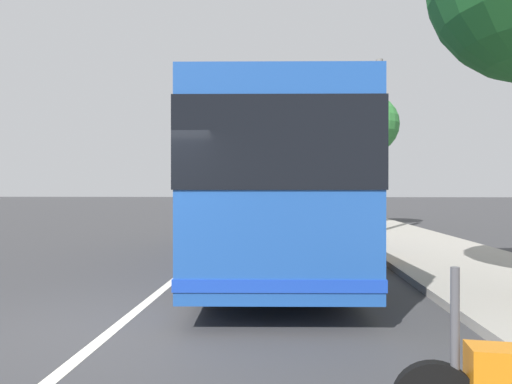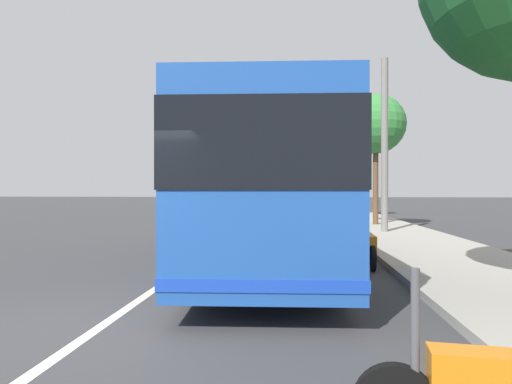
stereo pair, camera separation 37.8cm
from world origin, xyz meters
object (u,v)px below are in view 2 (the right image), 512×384
object	(u,v)px
coach_bus	(268,184)
car_behind_bus	(260,199)
roadside_tree_far_block	(356,147)
roadside_tree_mid_block	(376,125)
car_far_distant	(289,204)
car_ahead_same_lane	(249,201)
motorcycle_angled	(368,246)
car_side_street	(240,204)
utility_pole	(385,147)

from	to	relation	value
coach_bus	car_behind_bus	xyz separation A→B (m)	(45.25, 4.15, -1.28)
roadside_tree_far_block	roadside_tree_mid_block	bearing A→B (deg)	178.28
car_behind_bus	car_far_distant	bearing A→B (deg)	7.96
car_ahead_same_lane	coach_bus	bearing A→B (deg)	6.91
car_far_distant	coach_bus	bearing A→B (deg)	176.78
car_ahead_same_lane	roadside_tree_far_block	world-z (taller)	roadside_tree_far_block
car_behind_bus	roadside_tree_far_block	xyz separation A→B (m)	(-25.73, -8.88, 4.14)
motorcycle_angled	roadside_tree_far_block	bearing A→B (deg)	-5.11
car_side_street	roadside_tree_mid_block	size ratio (longest dim) A/B	0.72
car_ahead_same_lane	car_behind_bus	bearing A→B (deg)	179.39
coach_bus	car_side_street	size ratio (longest dim) A/B	2.27
car_side_street	roadside_tree_far_block	distance (m)	9.82
roadside_tree_mid_block	roadside_tree_far_block	distance (m)	8.81
motorcycle_angled	roadside_tree_far_block	xyz separation A→B (m)	(19.51, -2.35, 4.33)
car_side_street	car_ahead_same_lane	size ratio (longest dim) A/B	1.02
coach_bus	utility_pole	size ratio (longest dim) A/B	1.49
roadside_tree_mid_block	motorcycle_angled	bearing A→B (deg)	169.00
coach_bus	car_ahead_same_lane	size ratio (longest dim) A/B	2.33
car_ahead_same_lane	roadside_tree_mid_block	distance (m)	23.31
motorcycle_angled	car_far_distant	world-z (taller)	car_far_distant
car_side_street	utility_pole	world-z (taller)	utility_pole
coach_bus	roadside_tree_mid_block	bearing A→B (deg)	-25.86
coach_bus	roadside_tree_mid_block	xyz separation A→B (m)	(10.71, -4.47, 3.02)
motorcycle_angled	roadside_tree_far_block	distance (m)	20.12
roadside_tree_mid_block	utility_pole	xyz separation A→B (m)	(-3.65, 0.30, -1.42)
car_behind_bus	motorcycle_angled	bearing A→B (deg)	5.37
coach_bus	roadside_tree_mid_block	size ratio (longest dim) A/B	1.63
car_far_distant	car_ahead_same_lane	xyz separation A→B (m)	(8.45, 4.18, -0.01)
car_side_street	roadside_tree_far_block	bearing A→B (deg)	69.96
coach_bus	car_ahead_same_lane	xyz separation A→B (m)	(31.94, 4.17, -1.21)
coach_bus	roadside_tree_far_block	distance (m)	20.29
car_side_street	car_behind_bus	xyz separation A→B (m)	(22.89, 0.39, -0.10)
car_behind_bus	roadside_tree_mid_block	xyz separation A→B (m)	(-34.54, -8.61, 4.29)
car_ahead_same_lane	roadside_tree_far_block	xyz separation A→B (m)	(-12.43, -8.90, 4.08)
roadside_tree_far_block	utility_pole	xyz separation A→B (m)	(-12.46, 0.57, -1.27)
car_ahead_same_lane	motorcycle_angled	bearing A→B (deg)	11.07
roadside_tree_far_block	car_far_distant	bearing A→B (deg)	49.90
coach_bus	motorcycle_angled	distance (m)	2.80
car_ahead_same_lane	utility_pole	xyz separation A→B (m)	(-24.88, -8.33, 2.80)
utility_pole	roadside_tree_mid_block	bearing A→B (deg)	-4.73
car_behind_bus	car_ahead_same_lane	xyz separation A→B (m)	(-13.31, 0.02, 0.07)
coach_bus	motorcycle_angled	xyz separation A→B (m)	(0.01, -2.39, -1.46)
car_behind_bus	roadside_tree_far_block	bearing A→B (deg)	16.19
car_behind_bus	car_ahead_same_lane	world-z (taller)	car_ahead_same_lane
utility_pole	car_ahead_same_lane	bearing A→B (deg)	18.51
motorcycle_angled	car_far_distant	xyz separation A→B (m)	(23.49, 2.38, 0.26)
car_far_distant	car_ahead_same_lane	size ratio (longest dim) A/B	0.93
car_side_street	car_ahead_same_lane	world-z (taller)	car_side_street
car_far_distant	roadside_tree_mid_block	world-z (taller)	roadside_tree_mid_block
roadside_tree_mid_block	utility_pole	world-z (taller)	utility_pole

